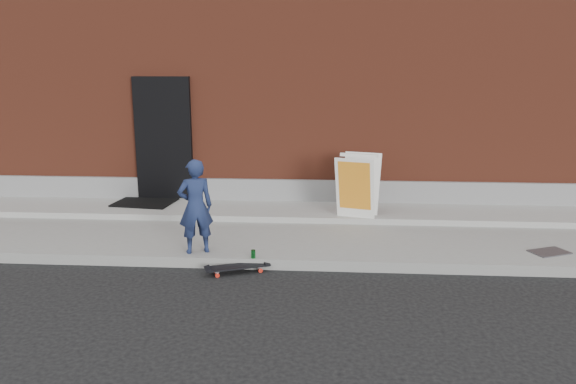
# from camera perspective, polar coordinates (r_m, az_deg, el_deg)

# --- Properties ---
(ground) EXTENTS (80.00, 80.00, 0.00)m
(ground) POSITION_cam_1_polar(r_m,az_deg,el_deg) (7.71, 0.61, -8.00)
(ground) COLOR black
(ground) RESTS_ON ground
(sidewalk) EXTENTS (20.00, 3.00, 0.15)m
(sidewalk) POSITION_cam_1_polar(r_m,az_deg,el_deg) (9.10, 1.18, -4.18)
(sidewalk) COLOR gray
(sidewalk) RESTS_ON ground
(apron) EXTENTS (20.00, 1.20, 0.10)m
(apron) POSITION_cam_1_polar(r_m,az_deg,el_deg) (9.93, 1.45, -1.97)
(apron) COLOR gray
(apron) RESTS_ON sidewalk
(building) EXTENTS (20.00, 8.10, 5.00)m
(building) POSITION_cam_1_polar(r_m,az_deg,el_deg) (14.19, 2.37, 11.90)
(building) COLOR brown
(building) RESTS_ON ground
(child) EXTENTS (0.57, 0.48, 1.33)m
(child) POSITION_cam_1_polar(r_m,az_deg,el_deg) (7.89, -9.38, -1.46)
(child) COLOR #1A254A
(child) RESTS_ON sidewalk
(skateboard) EXTENTS (0.87, 0.51, 0.10)m
(skateboard) POSITION_cam_1_polar(r_m,az_deg,el_deg) (7.65, -5.15, -7.60)
(skateboard) COLOR red
(skateboard) RESTS_ON ground
(pizza_sign) EXTENTS (0.81, 0.89, 1.05)m
(pizza_sign) POSITION_cam_1_polar(r_m,az_deg,el_deg) (9.39, 7.10, 0.68)
(pizza_sign) COLOR white
(pizza_sign) RESTS_ON apron
(soda_can) EXTENTS (0.08, 0.08, 0.12)m
(soda_can) POSITION_cam_1_polar(r_m,az_deg,el_deg) (7.74, -3.55, -6.31)
(soda_can) COLOR #187B2C
(soda_can) RESTS_ON sidewalk
(doormat) EXTENTS (1.12, 0.95, 0.03)m
(doormat) POSITION_cam_1_polar(r_m,az_deg,el_deg) (10.64, -14.29, -0.99)
(doormat) COLOR black
(doormat) RESTS_ON apron
(utility_plate) EXTENTS (0.61, 0.51, 0.02)m
(utility_plate) POSITION_cam_1_polar(r_m,az_deg,el_deg) (8.77, 25.03, -5.55)
(utility_plate) COLOR #4F4E53
(utility_plate) RESTS_ON sidewalk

